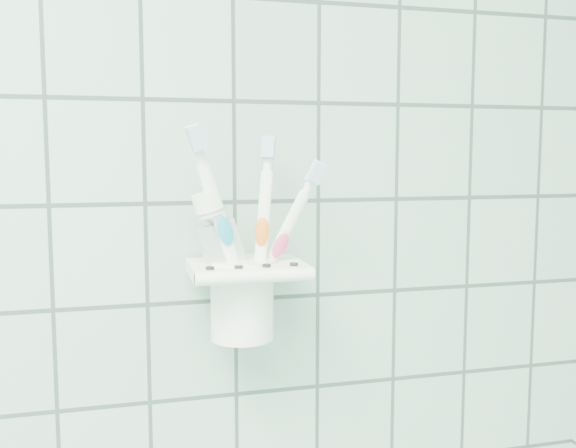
{
  "coord_description": "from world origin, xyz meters",
  "views": [
    {
      "loc": [
        0.54,
        0.52,
        1.41
      ],
      "look_at": [
        0.69,
        1.1,
        1.34
      ],
      "focal_mm": 40.0,
      "sensor_mm": 36.0,
      "label": 1
    }
  ],
  "objects_px": {
    "holder_bracket": "(246,270)",
    "toothbrush_pink": "(253,225)",
    "toothbrush_blue": "(254,234)",
    "cup": "(242,295)",
    "toothbrush_orange": "(237,235)",
    "toothpaste_tube": "(248,248)"
  },
  "relations": [
    {
      "from": "holder_bracket",
      "to": "toothbrush_pink",
      "type": "distance_m",
      "value": 0.05
    },
    {
      "from": "holder_bracket",
      "to": "toothbrush_pink",
      "type": "relative_size",
      "value": 0.53
    },
    {
      "from": "holder_bracket",
      "to": "toothbrush_blue",
      "type": "xyz_separation_m",
      "value": [
        0.01,
        -0.01,
        0.04
      ]
    },
    {
      "from": "cup",
      "to": "toothbrush_pink",
      "type": "bearing_deg",
      "value": -27.34
    },
    {
      "from": "toothbrush_pink",
      "to": "cup",
      "type": "bearing_deg",
      "value": 144.14
    },
    {
      "from": "holder_bracket",
      "to": "toothbrush_orange",
      "type": "bearing_deg",
      "value": 111.29
    },
    {
      "from": "holder_bracket",
      "to": "cup",
      "type": "relative_size",
      "value": 1.38
    },
    {
      "from": "toothbrush_pink",
      "to": "holder_bracket",
      "type": "bearing_deg",
      "value": 154.54
    },
    {
      "from": "toothpaste_tube",
      "to": "toothbrush_blue",
      "type": "bearing_deg",
      "value": -66.26
    },
    {
      "from": "toothbrush_orange",
      "to": "toothpaste_tube",
      "type": "distance_m",
      "value": 0.02
    },
    {
      "from": "toothbrush_blue",
      "to": "toothbrush_orange",
      "type": "xyz_separation_m",
      "value": [
        -0.01,
        0.03,
        -0.0
      ]
    },
    {
      "from": "toothbrush_orange",
      "to": "holder_bracket",
      "type": "bearing_deg",
      "value": -71.38
    },
    {
      "from": "cup",
      "to": "toothbrush_blue",
      "type": "relative_size",
      "value": 0.41
    },
    {
      "from": "toothbrush_pink",
      "to": "toothpaste_tube",
      "type": "xyz_separation_m",
      "value": [
        -0.01,
        -0.0,
        -0.02
      ]
    },
    {
      "from": "cup",
      "to": "toothbrush_pink",
      "type": "xyz_separation_m",
      "value": [
        0.01,
        -0.01,
        0.07
      ]
    },
    {
      "from": "toothbrush_pink",
      "to": "toothbrush_orange",
      "type": "xyz_separation_m",
      "value": [
        -0.01,
        0.02,
        -0.01
      ]
    },
    {
      "from": "toothbrush_pink",
      "to": "toothpaste_tube",
      "type": "height_order",
      "value": "toothbrush_pink"
    },
    {
      "from": "cup",
      "to": "toothbrush_blue",
      "type": "height_order",
      "value": "toothbrush_blue"
    },
    {
      "from": "holder_bracket",
      "to": "cup",
      "type": "xyz_separation_m",
      "value": [
        -0.0,
        0.0,
        -0.03
      ]
    },
    {
      "from": "toothpaste_tube",
      "to": "cup",
      "type": "bearing_deg",
      "value": 123.2
    },
    {
      "from": "toothbrush_blue",
      "to": "toothpaste_tube",
      "type": "height_order",
      "value": "toothbrush_blue"
    },
    {
      "from": "toothbrush_blue",
      "to": "toothpaste_tube",
      "type": "xyz_separation_m",
      "value": [
        -0.01,
        0.01,
        -0.02
      ]
    }
  ]
}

